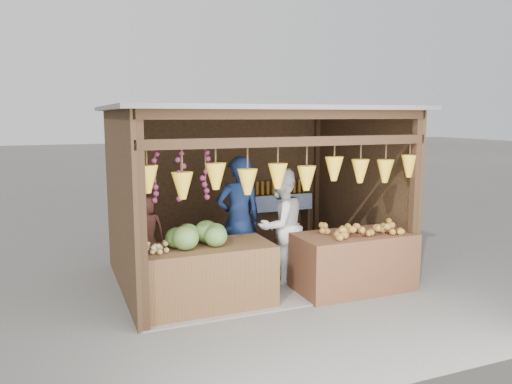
% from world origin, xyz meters
% --- Properties ---
extents(ground, '(80.00, 80.00, 0.00)m').
position_xyz_m(ground, '(0.00, 0.00, 0.00)').
color(ground, '#514F49').
rests_on(ground, ground).
extents(stall_structure, '(4.30, 3.30, 2.66)m').
position_xyz_m(stall_structure, '(-0.03, -0.04, 1.67)').
color(stall_structure, slate).
rests_on(stall_structure, ground).
extents(back_shelf, '(1.25, 0.32, 1.32)m').
position_xyz_m(back_shelf, '(1.05, 1.28, 0.87)').
color(back_shelf, '#382314').
rests_on(back_shelf, ground).
extents(counter_left, '(1.75, 0.85, 0.84)m').
position_xyz_m(counter_left, '(-1.04, -0.97, 0.42)').
color(counter_left, '#4C2B19').
rests_on(counter_left, ground).
extents(counter_right, '(1.71, 0.85, 0.84)m').
position_xyz_m(counter_right, '(1.14, -1.14, 0.42)').
color(counter_right, '#4C2A19').
rests_on(counter_right, ground).
extents(stool, '(0.33, 0.33, 0.31)m').
position_xyz_m(stool, '(-1.61, 0.18, 0.15)').
color(stool, black).
rests_on(stool, ground).
extents(man_standing, '(0.71, 0.47, 1.93)m').
position_xyz_m(man_standing, '(-0.29, -0.18, 0.97)').
color(man_standing, '#122044').
rests_on(man_standing, ground).
extents(woman_standing, '(1.02, 0.91, 1.75)m').
position_xyz_m(woman_standing, '(0.29, -0.43, 0.87)').
color(woman_standing, silver).
rests_on(woman_standing, ground).
extents(vendor_seated, '(0.51, 0.33, 1.05)m').
position_xyz_m(vendor_seated, '(-1.61, 0.18, 0.83)').
color(vendor_seated, brown).
rests_on(vendor_seated, stool).
extents(melon_pile, '(1.00, 0.50, 0.32)m').
position_xyz_m(melon_pile, '(-1.11, -0.96, 1.00)').
color(melon_pile, '#214F15').
rests_on(melon_pile, counter_left).
extents(tanfruit_pile, '(0.34, 0.40, 0.13)m').
position_xyz_m(tanfruit_pile, '(-1.69, -1.05, 0.90)').
color(tanfruit_pile, olive).
rests_on(tanfruit_pile, counter_left).
extents(mango_pile, '(1.40, 0.64, 0.22)m').
position_xyz_m(mango_pile, '(1.23, -1.21, 0.95)').
color(mango_pile, '#BE3B19').
rests_on(mango_pile, counter_right).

